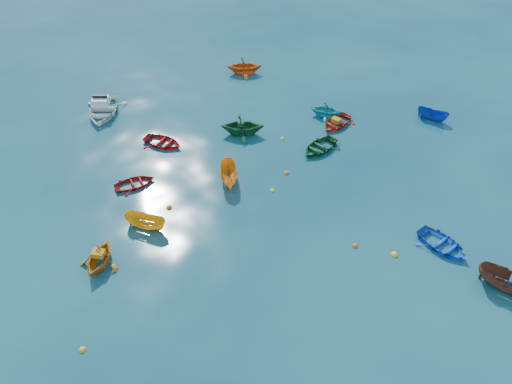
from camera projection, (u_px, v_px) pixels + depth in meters
ground at (309, 240)px, 29.28m from camera, size 160.00×160.00×0.00m
sampan_brown_mid at (507, 290)px, 26.53m from camera, size 2.29×3.65×1.32m
dinghy_blue_se at (442, 247)px, 28.86m from camera, size 2.30×3.18×0.66m
dinghy_orange_w at (101, 265)px, 27.85m from camera, size 3.52×3.49×1.40m
sampan_yellow_mid at (147, 227)px, 30.12m from camera, size 2.32×2.85×1.05m
dinghy_green_e at (319, 150)px, 36.19m from camera, size 3.37×2.56×0.66m
dinghy_cyan_se at (326, 116)px, 39.68m from camera, size 3.23×3.33×1.34m
dinghy_red_nw at (135, 185)px, 33.12m from camera, size 3.03×2.46×0.55m
sampan_orange_n at (229, 181)px, 33.50m from camera, size 2.55×3.10×1.15m
dinghy_green_n at (242, 134)px, 37.74m from camera, size 4.25×4.19×1.70m
dinghy_red_ne at (336, 125)px, 38.68m from camera, size 3.41×2.70×0.64m
sampan_blue_far at (431, 119)px, 39.35m from camera, size 1.72×2.64×0.96m
dinghy_red_far at (163, 145)px, 36.68m from camera, size 3.32×3.69×0.63m
dinghy_orange_far at (244, 73)px, 45.21m from camera, size 4.06×3.98×1.62m
motorboat_white at (104, 113)px, 39.98m from camera, size 5.42×5.65×1.55m
tarp_orange_a at (98, 253)px, 27.33m from camera, size 0.82×0.84×0.32m
tarp_green_b at (241, 123)px, 37.10m from camera, size 0.70×0.72×0.28m
tarp_orange_b at (336, 120)px, 38.31m from camera, size 0.62×0.75×0.33m
buoy_ye_a at (394, 255)px, 28.41m from camera, size 0.39×0.39×0.39m
buoy_or_b at (355, 246)px, 28.92m from camera, size 0.33×0.33×0.33m
buoy_ye_b at (83, 350)px, 23.78m from camera, size 0.32×0.32×0.32m
buoy_or_c at (169, 208)px, 31.44m from camera, size 0.37×0.37×0.37m
buoy_ye_c at (272, 191)px, 32.70m from camera, size 0.31×0.31×0.31m
buoy_or_d at (287, 173)px, 34.11m from camera, size 0.35×0.35×0.35m
buoy_ye_d at (154, 227)px, 30.14m from camera, size 0.32×0.32×0.32m
buoy_or_e at (237, 129)px, 38.25m from camera, size 0.36×0.36×0.36m
buoy_ye_e at (282, 139)px, 37.21m from camera, size 0.32×0.32×0.32m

